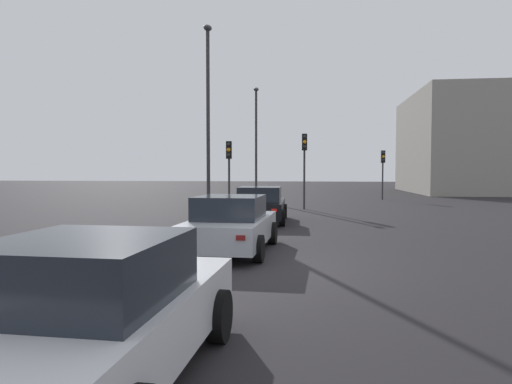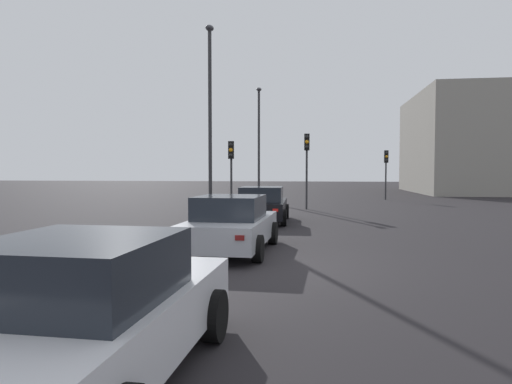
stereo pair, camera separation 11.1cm
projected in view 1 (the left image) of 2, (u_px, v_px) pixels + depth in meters
The scene contains 10 objects.
ground_plane at pixel (293, 269), 10.00m from camera, with size 160.00×160.00×0.20m, color black.
car_black_right_lead at pixel (260, 205), 18.38m from camera, with size 4.53×2.21×1.45m.
car_silver_right_second at pixel (231, 224), 11.59m from camera, with size 4.29×2.15×1.46m.
car_white_right_third at pixel (94, 313), 4.34m from camera, with size 4.10×2.15×1.48m.
traffic_light_near_left at pixel (229, 161), 22.96m from camera, with size 0.32×0.29×3.62m.
traffic_light_near_right at pixel (383, 164), 32.63m from camera, with size 0.32×0.29×3.59m.
traffic_light_far_left at pixel (304, 155), 24.35m from camera, with size 0.32×0.29×4.11m.
street_lamp_kerbside at pixel (208, 107), 20.01m from camera, with size 0.56×0.36×8.55m.
street_lamp_far at pixel (256, 135), 31.11m from camera, with size 0.56×0.36×7.86m.
building_facade_left at pixel (453, 144), 43.58m from camera, with size 15.64×8.08×9.47m, color gray.
Camera 1 is at (-9.94, -0.41, 2.10)m, focal length 31.45 mm.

